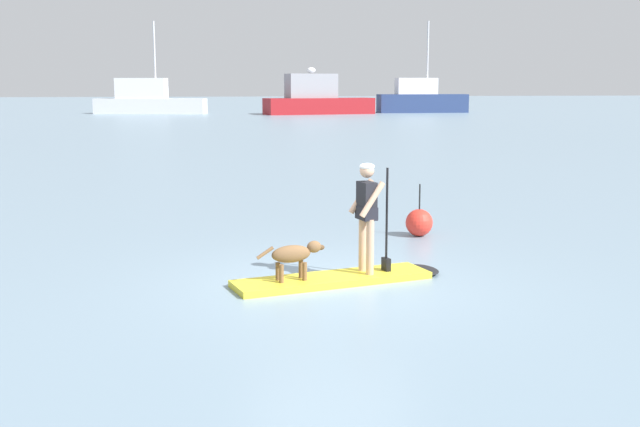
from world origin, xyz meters
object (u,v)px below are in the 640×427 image
(paddleboard, at_px, (346,278))
(marker_buoy, at_px, (419,223))
(moored_boat_outer, at_px, (421,99))
(person_paddler, at_px, (368,209))
(dog, at_px, (294,255))
(moored_boat_far_starboard, at_px, (317,99))
(moored_boat_starboard, at_px, (148,100))

(paddleboard, bearing_deg, marker_buoy, 55.52)
(moored_boat_outer, bearing_deg, person_paddler, -108.70)
(moored_boat_outer, bearing_deg, dog, -109.48)
(marker_buoy, bearing_deg, moored_boat_far_starboard, 81.31)
(dog, relative_size, moored_boat_outer, 0.11)
(moored_boat_starboard, xyz_separation_m, marker_buoy, (7.33, -69.54, -1.12))
(moored_boat_far_starboard, bearing_deg, marker_buoy, -98.69)
(person_paddler, relative_size, dog, 1.60)
(dog, bearing_deg, moored_boat_far_starboard, 79.28)
(person_paddler, relative_size, moored_boat_far_starboard, 0.14)
(moored_boat_starboard, height_order, moored_boat_outer, moored_boat_outer)
(paddleboard, bearing_deg, moored_boat_outer, 71.06)
(moored_boat_starboard, bearing_deg, person_paddler, -85.69)
(person_paddler, height_order, marker_buoy, person_paddler)
(paddleboard, height_order, marker_buoy, marker_buoy)
(dog, xyz_separation_m, moored_boat_far_starboard, (12.99, 68.60, 1.06))
(moored_boat_starboard, relative_size, moored_boat_far_starboard, 1.01)
(person_paddler, height_order, moored_boat_far_starboard, moored_boat_far_starboard)
(moored_boat_far_starboard, relative_size, marker_buoy, 11.36)
(dog, distance_m, moored_boat_outer, 75.40)
(moored_boat_far_starboard, distance_m, moored_boat_outer, 12.41)
(moored_boat_outer, xyz_separation_m, marker_buoy, (-22.12, -67.69, -1.19))
(moored_boat_outer, bearing_deg, paddleboard, -108.94)
(paddleboard, relative_size, moored_boat_outer, 0.34)
(dog, xyz_separation_m, marker_buoy, (3.03, 3.39, -0.21))
(paddleboard, height_order, moored_boat_far_starboard, moored_boat_far_starboard)
(moored_boat_far_starboard, xyz_separation_m, moored_boat_outer, (12.16, 2.48, -0.09))
(paddleboard, bearing_deg, person_paddler, 12.28)
(paddleboard, distance_m, moored_boat_far_starboard, 69.51)
(person_paddler, distance_m, moored_boat_starboard, 72.88)
(person_paddler, xyz_separation_m, moored_boat_far_starboard, (11.82, 68.35, 0.46))
(moored_boat_far_starboard, bearing_deg, paddleboard, -100.09)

